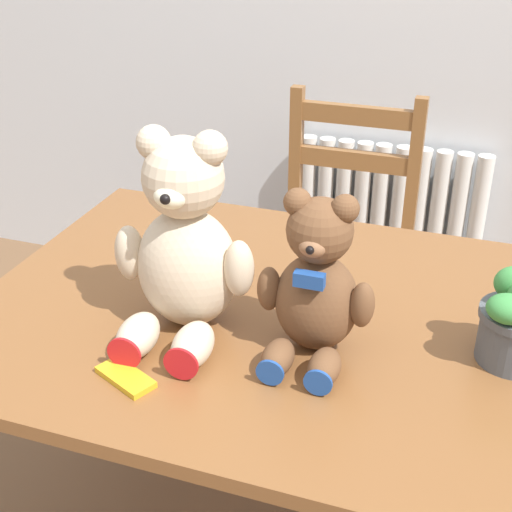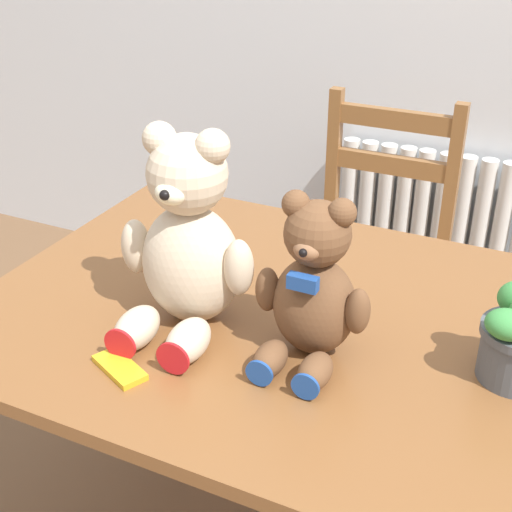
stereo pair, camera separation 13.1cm
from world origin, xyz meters
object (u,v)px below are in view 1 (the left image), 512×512
(teddy_bear_left, at_px, (184,247))
(chocolate_bar, at_px, (126,377))
(teddy_bear_right, at_px, (316,286))
(wooden_chair_behind, at_px, (339,252))

(teddy_bear_left, relative_size, chocolate_bar, 3.49)
(teddy_bear_right, relative_size, chocolate_bar, 2.74)
(wooden_chair_behind, bearing_deg, teddy_bear_left, 83.79)
(wooden_chair_behind, bearing_deg, teddy_bear_right, 99.15)
(wooden_chair_behind, relative_size, chocolate_bar, 8.44)
(chocolate_bar, bearing_deg, teddy_bear_left, 80.66)
(teddy_bear_left, xyz_separation_m, chocolate_bar, (-0.03, -0.20, -0.17))
(teddy_bear_left, bearing_deg, chocolate_bar, 78.00)
(teddy_bear_right, height_order, chocolate_bar, teddy_bear_right)
(teddy_bear_right, xyz_separation_m, chocolate_bar, (-0.29, -0.20, -0.13))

